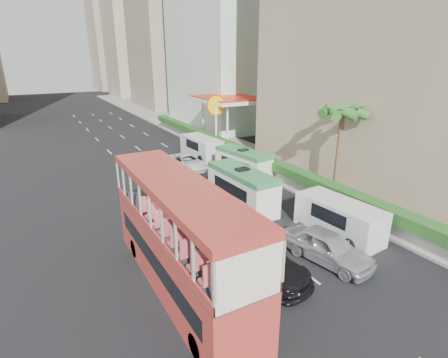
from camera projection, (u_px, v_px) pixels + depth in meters
ground_plane at (284, 251)px, 18.88m from camera, size 200.00×200.00×0.00m
double_decker_bus at (180, 237)px, 15.25m from camera, size 2.50×11.00×5.06m
car_silver_lane_a at (246, 250)px, 19.03m from camera, size 2.12×4.43×1.40m
car_silver_lane_b at (326, 261)px, 18.03m from camera, size 2.76×5.05×1.63m
car_black at (261, 275)px, 16.88m from camera, size 3.21×5.71×1.56m
van_asset at (187, 169)px, 32.66m from camera, size 2.54×5.08×1.38m
minibus_near at (242, 189)px, 24.15m from camera, size 2.22×6.07×2.66m
minibus_far at (243, 164)px, 29.95m from camera, size 2.60×5.69×2.43m
panel_van_near at (339, 218)px, 20.38m from camera, size 2.46×5.31×2.07m
panel_van_far at (201, 148)px, 36.01m from camera, size 2.51×5.48×2.14m
sidewalk at (214, 140)px, 43.55m from camera, size 6.00×120.00×0.18m
kerb_wall at (243, 160)px, 33.02m from camera, size 0.30×44.00×1.00m
hedge at (243, 152)px, 32.74m from camera, size 1.10×44.00×0.70m
palm_tree at (338, 155)px, 24.67m from camera, size 0.36×0.36×6.40m
shell_station at (229, 121)px, 41.49m from camera, size 6.50×8.00×5.50m
tower_far_a at (134, 5)px, 86.73m from camera, size 14.00×14.00×44.00m
tower_far_b at (114, 21)px, 105.45m from camera, size 14.00×14.00×40.00m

